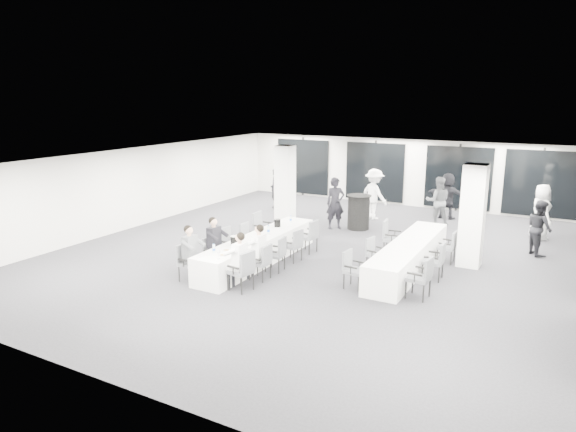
{
  "coord_description": "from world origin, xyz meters",
  "views": [
    {
      "loc": [
        6.3,
        -13.17,
        4.54
      ],
      "look_at": [
        -0.81,
        -0.2,
        1.08
      ],
      "focal_mm": 32.0,
      "sensor_mm": 36.0,
      "label": 1
    }
  ],
  "objects_px": {
    "chair_main_left_far": "(261,227)",
    "chair_main_right_near": "(243,268)",
    "standing_guest_a": "(335,200)",
    "chair_side_left_mid": "(374,252)",
    "chair_side_right_mid": "(437,259)",
    "ice_bucket_near": "(235,241)",
    "chair_main_right_far": "(310,234)",
    "chair_side_right_far": "(449,245)",
    "chair_side_right_near": "(422,275)",
    "chair_side_left_near": "(352,267)",
    "chair_main_left_near": "(187,260)",
    "standing_guest_g": "(275,186)",
    "chair_side_left_far": "(390,236)",
    "ice_bucket_far": "(277,223)",
    "chair_main_right_fourth": "(294,244)",
    "banquet_table_side": "(409,256)",
    "chair_main_right_second": "(263,260)",
    "standing_guest_f": "(448,193)",
    "standing_guest_h": "(540,224)",
    "cocktail_table": "(359,212)",
    "chair_main_right_mid": "(278,252)",
    "standing_guest_e": "(541,208)",
    "chair_main_left_fourth": "(248,236)",
    "chair_main_left_mid": "(228,242)",
    "standing_guest_b": "(438,198)",
    "banquet_table_main": "(259,249)",
    "chair_main_left_second": "(212,251)",
    "standing_guest_c": "(374,191)"
  },
  "relations": [
    {
      "from": "standing_guest_h",
      "to": "chair_side_right_near",
      "type": "bearing_deg",
      "value": 125.27
    },
    {
      "from": "chair_side_left_mid",
      "to": "standing_guest_g",
      "type": "xyz_separation_m",
      "value": [
        -6.18,
        5.38,
        0.45
      ]
    },
    {
      "from": "chair_main_left_fourth",
      "to": "chair_main_left_mid",
      "type": "bearing_deg",
      "value": 1.96
    },
    {
      "from": "chair_main_right_second",
      "to": "chair_side_left_far",
      "type": "xyz_separation_m",
      "value": [
        2.16,
        3.57,
        0.06
      ]
    },
    {
      "from": "chair_side_right_near",
      "to": "standing_guest_g",
      "type": "xyz_separation_m",
      "value": [
        -7.84,
        6.82,
        0.38
      ]
    },
    {
      "from": "chair_main_right_mid",
      "to": "standing_guest_e",
      "type": "relative_size",
      "value": 0.45
    },
    {
      "from": "chair_side_left_mid",
      "to": "standing_guest_h",
      "type": "bearing_deg",
      "value": 145.45
    },
    {
      "from": "chair_main_right_far",
      "to": "chair_main_left_near",
      "type": "bearing_deg",
      "value": 161.76
    },
    {
      "from": "banquet_table_main",
      "to": "standing_guest_g",
      "type": "bearing_deg",
      "value": 116.42
    },
    {
      "from": "chair_side_left_near",
      "to": "chair_side_right_mid",
      "type": "xyz_separation_m",
      "value": [
        1.67,
        1.53,
        0.03
      ]
    },
    {
      "from": "chair_main_left_far",
      "to": "standing_guest_g",
      "type": "distance_m",
      "value": 5.41
    },
    {
      "from": "chair_side_right_near",
      "to": "chair_side_right_mid",
      "type": "distance_m",
      "value": 1.41
    },
    {
      "from": "chair_side_right_near",
      "to": "chair_side_right_mid",
      "type": "height_order",
      "value": "chair_side_right_near"
    },
    {
      "from": "cocktail_table",
      "to": "standing_guest_a",
      "type": "distance_m",
      "value": 0.91
    },
    {
      "from": "chair_side_left_far",
      "to": "ice_bucket_far",
      "type": "height_order",
      "value": "chair_side_left_far"
    },
    {
      "from": "chair_main_right_second",
      "to": "chair_side_right_mid",
      "type": "distance_m",
      "value": 4.38
    },
    {
      "from": "chair_main_right_far",
      "to": "chair_side_right_far",
      "type": "relative_size",
      "value": 1.09
    },
    {
      "from": "standing_guest_b",
      "to": "ice_bucket_near",
      "type": "relative_size",
      "value": 8.1
    },
    {
      "from": "chair_side_right_near",
      "to": "standing_guest_c",
      "type": "xyz_separation_m",
      "value": [
        -3.64,
        7.03,
        0.51
      ]
    },
    {
      "from": "chair_side_left_far",
      "to": "standing_guest_e",
      "type": "bearing_deg",
      "value": 130.08
    },
    {
      "from": "chair_side_right_mid",
      "to": "ice_bucket_near",
      "type": "relative_size",
      "value": 3.98
    },
    {
      "from": "chair_main_right_mid",
      "to": "cocktail_table",
      "type": "bearing_deg",
      "value": -8.97
    },
    {
      "from": "chair_main_left_fourth",
      "to": "standing_guest_h",
      "type": "height_order",
      "value": "standing_guest_h"
    },
    {
      "from": "chair_main_left_far",
      "to": "chair_main_right_near",
      "type": "relative_size",
      "value": 1.05
    },
    {
      "from": "chair_main_left_second",
      "to": "standing_guest_g",
      "type": "relative_size",
      "value": 0.46
    },
    {
      "from": "chair_side_right_near",
      "to": "chair_side_left_near",
      "type": "bearing_deg",
      "value": 99.87
    },
    {
      "from": "chair_side_left_near",
      "to": "standing_guest_c",
      "type": "relative_size",
      "value": 0.43
    },
    {
      "from": "chair_main_right_second",
      "to": "standing_guest_b",
      "type": "xyz_separation_m",
      "value": [
        2.54,
        7.88,
        0.47
      ]
    },
    {
      "from": "standing_guest_b",
      "to": "ice_bucket_far",
      "type": "height_order",
      "value": "standing_guest_b"
    },
    {
      "from": "chair_side_left_far",
      "to": "banquet_table_side",
      "type": "bearing_deg",
      "value": 32.94
    },
    {
      "from": "cocktail_table",
      "to": "standing_guest_a",
      "type": "relative_size",
      "value": 0.58
    },
    {
      "from": "standing_guest_f",
      "to": "standing_guest_h",
      "type": "relative_size",
      "value": 1.07
    },
    {
      "from": "standing_guest_a",
      "to": "standing_guest_g",
      "type": "distance_m",
      "value": 3.98
    },
    {
      "from": "chair_main_left_mid",
      "to": "chair_side_left_near",
      "type": "bearing_deg",
      "value": 95.47
    },
    {
      "from": "standing_guest_a",
      "to": "chair_side_left_mid",
      "type": "bearing_deg",
      "value": -93.99
    },
    {
      "from": "cocktail_table",
      "to": "chair_main_left_near",
      "type": "xyz_separation_m",
      "value": [
        -1.91,
        -6.92,
        -0.07
      ]
    },
    {
      "from": "chair_main_right_mid",
      "to": "standing_guest_e",
      "type": "height_order",
      "value": "standing_guest_e"
    },
    {
      "from": "standing_guest_e",
      "to": "standing_guest_a",
      "type": "bearing_deg",
      "value": 75.0
    },
    {
      "from": "chair_main_right_near",
      "to": "chair_main_right_mid",
      "type": "xyz_separation_m",
      "value": [
        -0.01,
        1.64,
        -0.04
      ]
    },
    {
      "from": "chair_main_left_mid",
      "to": "chair_side_right_far",
      "type": "relative_size",
      "value": 1.05
    },
    {
      "from": "chair_side_left_near",
      "to": "chair_side_right_far",
      "type": "height_order",
      "value": "chair_side_left_near"
    },
    {
      "from": "chair_main_left_near",
      "to": "chair_side_right_mid",
      "type": "distance_m",
      "value": 6.28
    },
    {
      "from": "banquet_table_side",
      "to": "standing_guest_f",
      "type": "relative_size",
      "value": 2.52
    },
    {
      "from": "chair_side_right_far",
      "to": "ice_bucket_far",
      "type": "height_order",
      "value": "ice_bucket_far"
    },
    {
      "from": "chair_main_right_second",
      "to": "chair_main_right_mid",
      "type": "bearing_deg",
      "value": -0.47
    },
    {
      "from": "standing_guest_g",
      "to": "standing_guest_b",
      "type": "bearing_deg",
      "value": 46.73
    },
    {
      "from": "chair_side_right_near",
      "to": "standing_guest_g",
      "type": "height_order",
      "value": "standing_guest_g"
    },
    {
      "from": "chair_side_right_far",
      "to": "standing_guest_a",
      "type": "xyz_separation_m",
      "value": [
        -4.32,
        1.97,
        0.51
      ]
    },
    {
      "from": "chair_main_left_fourth",
      "to": "chair_side_right_mid",
      "type": "bearing_deg",
      "value": 94.96
    },
    {
      "from": "chair_main_right_fourth",
      "to": "banquet_table_side",
      "type": "bearing_deg",
      "value": -66.08
    }
  ]
}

